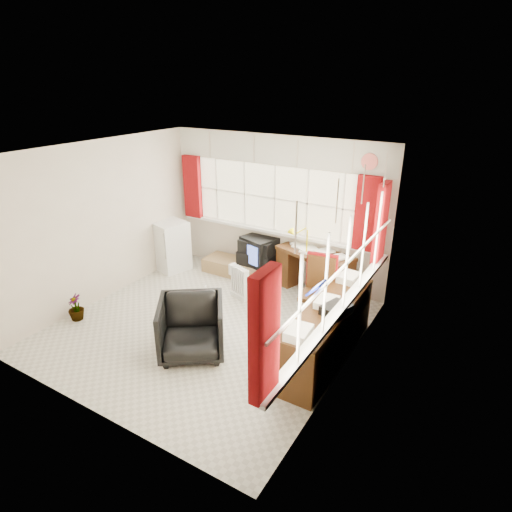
{
  "coord_description": "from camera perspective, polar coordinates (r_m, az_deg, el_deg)",
  "views": [
    {
      "loc": [
        3.32,
        -4.2,
        3.36
      ],
      "look_at": [
        0.48,
        0.55,
        1.02
      ],
      "focal_mm": 30.0,
      "sensor_mm": 36.0,
      "label": 1
    }
  ],
  "objects": [
    {
      "name": "office_chair",
      "position": [
        5.61,
        -8.6,
        -9.44
      ],
      "size": [
        1.14,
        1.15,
        0.76
      ],
      "primitive_type": "imported",
      "rotation": [
        0.0,
        0.0,
        0.62
      ],
      "color": "black",
      "rests_on": "ground"
    },
    {
      "name": "spray_bottle_b",
      "position": [
        7.05,
        2.26,
        -4.64
      ],
      "size": [
        0.12,
        0.12,
        0.2
      ],
      "primitive_type": "imported",
      "rotation": [
        0.0,
        0.0,
        -0.49
      ],
      "color": "#85C6C4",
      "rests_on": "ground"
    },
    {
      "name": "window_right",
      "position": [
        5.04,
        11.24,
        -6.2
      ],
      "size": [
        0.12,
        3.7,
        3.6
      ],
      "color": "#F0E5BE",
      "rests_on": "room_walls"
    },
    {
      "name": "tv_bench",
      "position": [
        7.78,
        -2.1,
        -1.68
      ],
      "size": [
        1.4,
        0.5,
        0.25
      ],
      "primitive_type": "cube",
      "color": "olive",
      "rests_on": "ground"
    },
    {
      "name": "task_chair",
      "position": [
        6.14,
        8.38,
        -4.38
      ],
      "size": [
        0.5,
        0.53,
        1.08
      ],
      "color": "black",
      "rests_on": "ground"
    },
    {
      "name": "spray_bottle_a",
      "position": [
        6.88,
        -6.68,
        -5.06
      ],
      "size": [
        0.16,
        0.16,
        0.3
      ],
      "primitive_type": "imported",
      "rotation": [
        0.0,
        0.0,
        0.52
      ],
      "color": "white",
      "rests_on": "ground"
    },
    {
      "name": "hifi_stack",
      "position": [
        7.56,
        0.22,
        0.48
      ],
      "size": [
        0.65,
        0.42,
        0.47
      ],
      "color": "black",
      "rests_on": "tv_bench"
    },
    {
      "name": "curtains",
      "position": [
        5.97,
        5.54,
        4.2
      ],
      "size": [
        3.83,
        3.83,
        1.15
      ],
      "color": "maroon",
      "rests_on": "room_walls"
    },
    {
      "name": "mini_fridge",
      "position": [
        8.06,
        -11.25,
        1.34
      ],
      "size": [
        0.67,
        0.68,
        0.92
      ],
      "color": "white",
      "rests_on": "ground"
    },
    {
      "name": "credenza",
      "position": [
        5.54,
        9.42,
        -9.85
      ],
      "size": [
        0.5,
        2.0,
        0.85
      ],
      "color": "#4B2E11",
      "rests_on": "ground"
    },
    {
      "name": "overhead_cabinets",
      "position": [
        5.79,
        6.59,
        11.73
      ],
      "size": [
        3.98,
        3.98,
        0.48
      ],
      "color": "beige",
      "rests_on": "room_walls"
    },
    {
      "name": "desk",
      "position": [
        7.13,
        7.76,
        -1.82
      ],
      "size": [
        1.38,
        0.98,
        0.76
      ],
      "color": "#4B2E11",
      "rests_on": "ground"
    },
    {
      "name": "window_back",
      "position": [
        7.39,
        2.35,
        3.82
      ],
      "size": [
        3.7,
        0.12,
        3.6
      ],
      "color": "#F0E5BE",
      "rests_on": "room_walls"
    },
    {
      "name": "desk_lamp",
      "position": [
        6.83,
        6.84,
        2.74
      ],
      "size": [
        0.19,
        0.17,
        0.43
      ],
      "color": "#FFF90A",
      "rests_on": "desk"
    },
    {
      "name": "room_walls",
      "position": [
        5.67,
        -7.04,
        3.59
      ],
      "size": [
        4.0,
        4.0,
        4.0
      ],
      "color": "beige",
      "rests_on": "ground"
    },
    {
      "name": "flower_vase",
      "position": [
        6.89,
        -22.9,
        -6.33
      ],
      "size": [
        0.29,
        0.29,
        0.41
      ],
      "primitive_type": "imported",
      "rotation": [
        0.0,
        0.0,
        -0.33
      ],
      "color": "black",
      "rests_on": "ground"
    },
    {
      "name": "radiator",
      "position": [
        6.97,
        -2.14,
        -3.92
      ],
      "size": [
        0.38,
        0.25,
        0.53
      ],
      "color": "white",
      "rests_on": "ground"
    },
    {
      "name": "crt_tv",
      "position": [
        7.58,
        0.51,
        0.76
      ],
      "size": [
        0.68,
        0.64,
        0.5
      ],
      "color": "black",
      "rests_on": "tv_bench"
    },
    {
      "name": "file_tray",
      "position": [
        5.18,
        10.65,
        -7.04
      ],
      "size": [
        0.35,
        0.4,
        0.11
      ],
      "primitive_type": "cube",
      "rotation": [
        0.0,
        0.0,
        -0.29
      ],
      "color": "black",
      "rests_on": "credenza"
    },
    {
      "name": "ground",
      "position": [
        6.32,
        -6.38,
        -9.36
      ],
      "size": [
        4.0,
        4.0,
        0.0
      ],
      "primitive_type": "plane",
      "color": "beige",
      "rests_on": "ground"
    }
  ]
}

